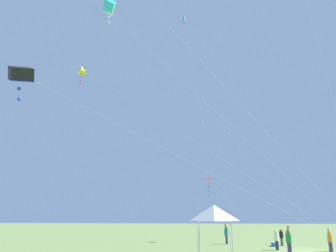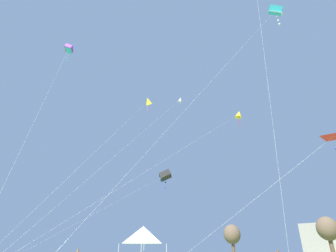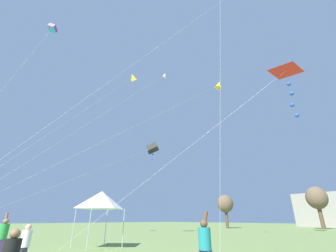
{
  "view_description": "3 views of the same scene",
  "coord_description": "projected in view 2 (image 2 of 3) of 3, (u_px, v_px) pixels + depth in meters",
  "views": [
    {
      "loc": [
        -30.66,
        7.9,
        2.77
      ],
      "look_at": [
        -1.96,
        11.61,
        10.79
      ],
      "focal_mm": 35.0,
      "sensor_mm": 36.0,
      "label": 1
    },
    {
      "loc": [
        11.4,
        -6.29,
        2.06
      ],
      "look_at": [
        -1.92,
        7.92,
        11.27
      ],
      "focal_mm": 28.0,
      "sensor_mm": 36.0,
      "label": 2
    },
    {
      "loc": [
        11.43,
        -0.2,
        1.79
      ],
      "look_at": [
        -0.96,
        11.21,
        8.78
      ],
      "focal_mm": 24.0,
      "sensor_mm": 36.0,
      "label": 3
    }
  ],
  "objects": [
    {
      "name": "kite_white_diamond_7",
      "position": [
        180.0,
        100.0,
        36.23
      ],
      "size": [
        1.69,
        20.28,
        21.28
      ],
      "color": "silver",
      "rests_on": "ground"
    },
    {
      "name": "kite_yellow_diamond_5",
      "position": [
        148.0,
        101.0,
        35.25
      ],
      "size": [
        4.66,
        17.52,
        20.92
      ],
      "color": "silver",
      "rests_on": "ground"
    },
    {
      "name": "festival_tent",
      "position": [
        143.0,
        235.0,
        19.33
      ],
      "size": [
        2.72,
        2.72,
        3.64
      ],
      "color": "#B7B7BC",
      "rests_on": "ground"
    },
    {
      "name": "kite_black_box_3",
      "position": [
        165.0,
        176.0,
        36.11
      ],
      "size": [
        6.16,
        22.83,
        12.14
      ],
      "color": "silver",
      "rests_on": "ground"
    },
    {
      "name": "kite_cyan_box_6",
      "position": [
        276.0,
        11.0,
        33.03
      ],
      "size": [
        6.7,
        23.57,
        30.39
      ],
      "color": "silver",
      "rests_on": "ground"
    },
    {
      "name": "kite_yellow_diamond_1",
      "position": [
        239.0,
        115.0,
        32.16
      ],
      "size": [
        6.09,
        23.56,
        17.7
      ],
      "color": "silver",
      "rests_on": "ground"
    },
    {
      "name": "kite_red_delta_2",
      "position": [
        333.0,
        139.0,
        13.03
      ],
      "size": [
        9.52,
        5.87,
        7.34
      ],
      "color": "silver",
      "rests_on": "ground"
    },
    {
      "name": "tree_near_right",
      "position": [
        232.0,
        235.0,
        51.67
      ],
      "size": [
        3.29,
        3.29,
        6.64
      ],
      "color": "brown",
      "rests_on": "ground"
    },
    {
      "name": "tree_far_centre",
      "position": [
        328.0,
        229.0,
        48.98
      ],
      "size": [
        3.86,
        3.86,
        7.78
      ],
      "color": "brown",
      "rests_on": "ground"
    },
    {
      "name": "kite_purple_box_4",
      "position": [
        69.0,
        49.0,
        32.15
      ],
      "size": [
        8.66,
        6.84,
        24.89
      ],
      "color": "silver",
      "rests_on": "ground"
    }
  ]
}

